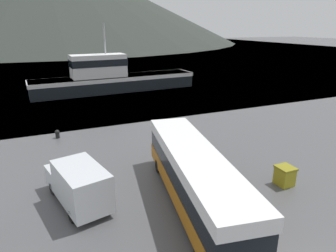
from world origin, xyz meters
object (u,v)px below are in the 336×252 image
at_px(delivery_van, 78,183).
at_px(small_boat, 112,81).
at_px(fishing_boat, 111,78).
at_px(storage_bin, 285,176).
at_px(tour_bus, 194,176).

relative_size(delivery_van, small_boat, 0.77).
bearing_deg(fishing_boat, small_boat, 163.26).
bearing_deg(delivery_van, small_boat, 61.11).
relative_size(fishing_boat, storage_bin, 20.27).
bearing_deg(fishing_boat, storage_bin, 2.84).
distance_m(fishing_boat, storage_bin, 32.21).
height_order(tour_bus, small_boat, tour_bus).
distance_m(tour_bus, fishing_boat, 31.83).
height_order(fishing_boat, storage_bin, fishing_boat).
height_order(tour_bus, storage_bin, tour_bus).
xyz_separation_m(delivery_van, fishing_boat, (8.77, 29.08, 0.71)).
distance_m(delivery_van, small_boat, 36.60).
xyz_separation_m(fishing_boat, storage_bin, (3.27, -32.02, -1.37)).
xyz_separation_m(tour_bus, fishing_boat, (2.97, 31.69, 0.19)).
bearing_deg(storage_bin, delivery_van, 166.30).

